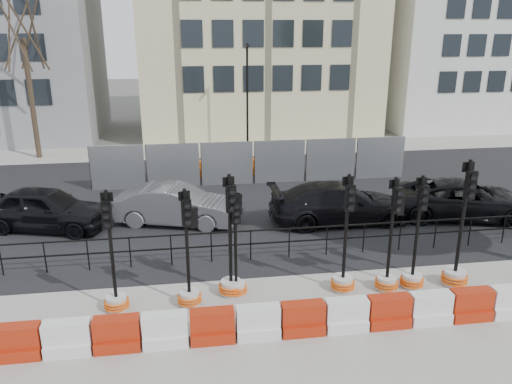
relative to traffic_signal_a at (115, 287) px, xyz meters
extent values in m
plane|color=#51514C|center=(4.95, 1.13, -0.66)|extent=(120.00, 120.00, 0.00)
cube|color=gray|center=(4.95, -1.87, -0.65)|extent=(40.00, 6.00, 0.02)
cube|color=black|center=(4.95, 8.13, -0.65)|extent=(40.00, 14.00, 0.03)
cube|color=gray|center=(4.95, 17.13, -0.65)|extent=(40.00, 4.00, 0.02)
cube|color=gray|center=(-9.05, 23.13, 6.34)|extent=(11.00, 9.00, 14.00)
cube|color=silver|center=(21.95, 23.13, 7.34)|extent=(12.00, 9.00, 16.00)
cylinder|color=black|center=(-3.45, 2.33, -0.16)|extent=(0.04, 0.04, 1.00)
cylinder|color=black|center=(-2.25, 2.33, -0.16)|extent=(0.04, 0.04, 1.00)
cylinder|color=black|center=(-1.05, 2.33, -0.16)|extent=(0.04, 0.04, 1.00)
cylinder|color=black|center=(0.15, 2.33, -0.16)|extent=(0.04, 0.04, 1.00)
cylinder|color=black|center=(1.35, 2.33, -0.16)|extent=(0.04, 0.04, 1.00)
cylinder|color=black|center=(2.55, 2.33, -0.16)|extent=(0.04, 0.04, 1.00)
cylinder|color=black|center=(3.75, 2.33, -0.16)|extent=(0.04, 0.04, 1.00)
cylinder|color=black|center=(4.95, 2.33, -0.16)|extent=(0.04, 0.04, 1.00)
cylinder|color=black|center=(6.15, 2.33, -0.16)|extent=(0.04, 0.04, 1.00)
cylinder|color=black|center=(7.35, 2.33, -0.16)|extent=(0.04, 0.04, 1.00)
cylinder|color=black|center=(8.55, 2.33, -0.16)|extent=(0.04, 0.04, 1.00)
cylinder|color=black|center=(9.75, 2.33, -0.16)|extent=(0.04, 0.04, 1.00)
cylinder|color=black|center=(10.95, 2.33, -0.16)|extent=(0.04, 0.04, 1.00)
cylinder|color=black|center=(12.15, 2.33, -0.16)|extent=(0.04, 0.04, 1.00)
cube|color=black|center=(4.95, 2.33, 0.32)|extent=(18.00, 0.04, 0.04)
cube|color=black|center=(4.95, 2.33, -0.11)|extent=(18.00, 0.04, 0.04)
cube|color=gray|center=(-1.05, 10.13, 0.34)|extent=(2.30, 0.05, 2.00)
cylinder|color=black|center=(-2.20, 10.13, 0.34)|extent=(0.05, 0.05, 2.00)
cube|color=gray|center=(1.35, 10.13, 0.34)|extent=(2.30, 0.05, 2.00)
cylinder|color=black|center=(0.20, 10.13, 0.34)|extent=(0.05, 0.05, 2.00)
cube|color=gray|center=(3.75, 10.13, 0.34)|extent=(2.30, 0.05, 2.00)
cylinder|color=black|center=(2.60, 10.13, 0.34)|extent=(0.05, 0.05, 2.00)
cube|color=gray|center=(6.15, 10.13, 0.34)|extent=(2.30, 0.05, 2.00)
cylinder|color=black|center=(5.00, 10.13, 0.34)|extent=(0.05, 0.05, 2.00)
cube|color=gray|center=(8.55, 10.13, 0.34)|extent=(2.30, 0.05, 2.00)
cylinder|color=black|center=(7.40, 10.13, 0.34)|extent=(0.05, 0.05, 2.00)
cube|color=gray|center=(10.95, 10.13, 0.34)|extent=(2.30, 0.05, 2.00)
cylinder|color=black|center=(9.80, 10.13, 0.34)|extent=(0.05, 0.05, 2.00)
cube|color=#CA710D|center=(0.95, 11.63, -0.26)|extent=(1.00, 0.40, 0.80)
cube|color=#CA710D|center=(2.95, 11.63, -0.26)|extent=(1.00, 0.40, 0.80)
cube|color=#CA710D|center=(4.95, 11.63, -0.26)|extent=(1.00, 0.40, 0.80)
cube|color=#CA710D|center=(6.95, 11.63, -0.26)|extent=(1.00, 0.40, 0.80)
cylinder|color=black|center=(5.45, 16.13, 2.34)|extent=(0.12, 0.12, 6.00)
cube|color=black|center=(5.45, 15.88, 5.24)|extent=(0.12, 0.50, 0.12)
cylinder|color=#473828|center=(-6.05, 16.63, 2.49)|extent=(0.28, 0.28, 6.30)
cube|color=#B9280E|center=(-1.88, -1.67, -0.51)|extent=(1.00, 0.50, 0.30)
cube|color=#B9280E|center=(-1.88, -1.67, -0.11)|extent=(1.00, 0.35, 0.50)
cube|color=silver|center=(-0.83, -1.67, -0.51)|extent=(1.00, 0.50, 0.30)
cube|color=silver|center=(-0.83, -1.67, -0.11)|extent=(1.00, 0.35, 0.50)
cube|color=#B9280E|center=(0.22, -1.67, -0.51)|extent=(1.00, 0.50, 0.30)
cube|color=#B9280E|center=(0.22, -1.67, -0.11)|extent=(1.00, 0.35, 0.50)
cube|color=silver|center=(1.27, -1.67, -0.51)|extent=(1.00, 0.50, 0.30)
cube|color=silver|center=(1.27, -1.67, -0.11)|extent=(1.00, 0.35, 0.50)
cube|color=#B9280E|center=(2.32, -1.67, -0.51)|extent=(1.00, 0.50, 0.30)
cube|color=#B9280E|center=(2.32, -1.67, -0.11)|extent=(1.00, 0.35, 0.50)
cube|color=silver|center=(3.37, -1.67, -0.51)|extent=(1.00, 0.50, 0.30)
cube|color=silver|center=(3.37, -1.67, -0.11)|extent=(1.00, 0.35, 0.50)
cube|color=#B9280E|center=(4.42, -1.67, -0.51)|extent=(1.00, 0.50, 0.30)
cube|color=#B9280E|center=(4.42, -1.67, -0.11)|extent=(1.00, 0.35, 0.50)
cube|color=silver|center=(5.47, -1.67, -0.51)|extent=(1.00, 0.50, 0.30)
cube|color=silver|center=(5.47, -1.67, -0.11)|extent=(1.00, 0.35, 0.50)
cube|color=#B9280E|center=(6.52, -1.67, -0.51)|extent=(1.00, 0.50, 0.30)
cube|color=#B9280E|center=(6.52, -1.67, -0.11)|extent=(1.00, 0.35, 0.50)
cube|color=silver|center=(7.57, -1.67, -0.51)|extent=(1.00, 0.50, 0.30)
cube|color=silver|center=(7.57, -1.67, -0.11)|extent=(1.00, 0.35, 0.50)
cube|color=#B9280E|center=(8.62, -1.67, -0.51)|extent=(1.00, 0.50, 0.30)
cube|color=#B9280E|center=(8.62, -1.67, -0.11)|extent=(1.00, 0.35, 0.50)
cube|color=silver|center=(9.67, -1.67, -0.51)|extent=(1.00, 0.50, 0.30)
cube|color=silver|center=(9.67, -1.67, -0.11)|extent=(1.00, 0.35, 0.50)
cylinder|color=#B8B8B3|center=(0.00, 0.01, -0.47)|extent=(0.53, 0.53, 0.39)
torus|color=#F45A0D|center=(0.00, 0.01, -0.55)|extent=(0.63, 0.63, 0.05)
torus|color=#F45A0D|center=(0.00, 0.01, -0.47)|extent=(0.63, 0.63, 0.05)
torus|color=#F45A0D|center=(0.00, 0.01, -0.39)|extent=(0.63, 0.63, 0.05)
cylinder|color=black|center=(0.00, 0.01, 1.09)|extent=(0.09, 0.09, 2.92)
cube|color=black|center=(-0.01, -0.10, 1.96)|extent=(0.24, 0.15, 0.68)
cylinder|color=black|center=(-0.01, -0.18, 1.75)|extent=(0.15, 0.06, 0.15)
cylinder|color=black|center=(-0.01, -0.18, 1.96)|extent=(0.15, 0.06, 0.15)
cylinder|color=black|center=(-0.01, -0.18, 2.18)|extent=(0.15, 0.06, 0.15)
cube|color=black|center=(0.00, 0.07, 2.35)|extent=(0.29, 0.05, 0.23)
cylinder|color=#B8B8B3|center=(1.83, 0.00, -0.47)|extent=(0.52, 0.52, 0.38)
torus|color=#F45A0D|center=(1.83, 0.00, -0.55)|extent=(0.62, 0.62, 0.05)
torus|color=#F45A0D|center=(1.83, 0.00, -0.47)|extent=(0.62, 0.62, 0.05)
torus|color=#F45A0D|center=(1.83, 0.00, -0.39)|extent=(0.62, 0.62, 0.05)
cylinder|color=black|center=(1.83, 0.00, 1.06)|extent=(0.09, 0.09, 2.87)
cube|color=black|center=(1.86, -0.11, 1.92)|extent=(0.25, 0.18, 0.67)
cylinder|color=black|center=(1.88, -0.19, 1.71)|extent=(0.15, 0.08, 0.14)
cylinder|color=black|center=(1.88, -0.19, 1.92)|extent=(0.15, 0.08, 0.14)
cylinder|color=black|center=(1.88, -0.19, 2.13)|extent=(0.15, 0.08, 0.14)
cube|color=black|center=(1.82, 0.05, 2.31)|extent=(0.29, 0.10, 0.23)
cube|color=black|center=(2.02, 0.04, 1.73)|extent=(0.22, 0.17, 0.53)
cylinder|color=#B8B8B3|center=(3.08, 0.33, -0.48)|extent=(0.48, 0.48, 0.36)
torus|color=#F45A0D|center=(3.08, 0.33, -0.56)|extent=(0.58, 0.58, 0.04)
torus|color=#F45A0D|center=(3.08, 0.33, -0.48)|extent=(0.58, 0.58, 0.04)
torus|color=#F45A0D|center=(3.08, 0.33, -0.41)|extent=(0.58, 0.58, 0.04)
cylinder|color=black|center=(3.08, 0.33, 0.94)|extent=(0.08, 0.08, 2.67)
cube|color=black|center=(3.09, 0.23, 1.74)|extent=(0.23, 0.15, 0.62)
cylinder|color=black|center=(3.10, 0.16, 1.54)|extent=(0.14, 0.06, 0.13)
cylinder|color=black|center=(3.10, 0.16, 1.74)|extent=(0.14, 0.06, 0.13)
cylinder|color=black|center=(3.10, 0.16, 1.94)|extent=(0.14, 0.06, 0.13)
cube|color=black|center=(3.08, 0.39, 2.10)|extent=(0.27, 0.05, 0.21)
cylinder|color=#B8B8B3|center=(2.95, 0.37, -0.46)|extent=(0.55, 0.55, 0.41)
torus|color=#F45A0D|center=(2.95, 0.37, -0.54)|extent=(0.66, 0.66, 0.05)
torus|color=#F45A0D|center=(2.95, 0.37, -0.46)|extent=(0.66, 0.66, 0.05)
torus|color=#F45A0D|center=(2.95, 0.37, -0.38)|extent=(0.66, 0.66, 0.05)
cylinder|color=black|center=(2.95, 0.37, 1.17)|extent=(0.09, 0.09, 3.06)
cube|color=black|center=(2.98, 0.25, 2.09)|extent=(0.27, 0.19, 0.71)
cylinder|color=black|center=(2.99, 0.17, 1.86)|extent=(0.16, 0.08, 0.15)
cylinder|color=black|center=(2.99, 0.17, 2.09)|extent=(0.16, 0.08, 0.15)
cylinder|color=black|center=(2.99, 0.17, 2.31)|extent=(0.16, 0.08, 0.15)
cube|color=black|center=(2.93, 0.43, 2.50)|extent=(0.30, 0.10, 0.24)
cube|color=black|center=(3.15, 0.42, 1.88)|extent=(0.23, 0.18, 0.56)
cylinder|color=#B8B8B3|center=(5.98, 0.15, -0.46)|extent=(0.54, 0.54, 0.40)
torus|color=#F45A0D|center=(5.98, 0.15, -0.54)|extent=(0.65, 0.65, 0.05)
torus|color=#F45A0D|center=(5.98, 0.15, -0.46)|extent=(0.65, 0.65, 0.05)
torus|color=#F45A0D|center=(5.98, 0.15, -0.38)|extent=(0.65, 0.65, 0.05)
cylinder|color=black|center=(5.98, 0.15, 1.14)|extent=(0.09, 0.09, 3.01)
cube|color=black|center=(5.98, 0.03, 2.04)|extent=(0.25, 0.15, 0.70)
cylinder|color=black|center=(5.99, -0.05, 1.82)|extent=(0.15, 0.06, 0.15)
cylinder|color=black|center=(5.99, -0.05, 2.04)|extent=(0.15, 0.06, 0.15)
cylinder|color=black|center=(5.99, -0.05, 2.26)|extent=(0.15, 0.06, 0.15)
cube|color=black|center=(5.97, 0.21, 2.44)|extent=(0.30, 0.05, 0.24)
cylinder|color=#B8B8B3|center=(7.17, 0.00, -0.47)|extent=(0.53, 0.53, 0.39)
torus|color=#F45A0D|center=(7.17, 0.00, -0.55)|extent=(0.63, 0.63, 0.05)
torus|color=#F45A0D|center=(7.17, 0.00, -0.47)|extent=(0.63, 0.63, 0.05)
torus|color=#F45A0D|center=(7.17, 0.00, -0.39)|extent=(0.63, 0.63, 0.05)
cylinder|color=black|center=(7.17, 0.00, 1.09)|extent=(0.09, 0.09, 2.93)
cube|color=black|center=(7.20, -0.11, 1.97)|extent=(0.26, 0.18, 0.68)
cylinder|color=black|center=(7.21, -0.19, 1.76)|extent=(0.15, 0.08, 0.15)
cylinder|color=black|center=(7.21, -0.19, 1.97)|extent=(0.15, 0.08, 0.15)
cylinder|color=black|center=(7.21, -0.19, 2.19)|extent=(0.15, 0.08, 0.15)
cube|color=black|center=(7.16, 0.06, 2.36)|extent=(0.29, 0.09, 0.23)
cube|color=black|center=(7.36, 0.05, 1.78)|extent=(0.22, 0.17, 0.54)
cylinder|color=#B8B8B3|center=(7.92, 0.04, -0.47)|extent=(0.53, 0.53, 0.39)
torus|color=#F45A0D|center=(7.92, 0.04, -0.55)|extent=(0.64, 0.64, 0.05)
torus|color=#F45A0D|center=(7.92, 0.04, -0.47)|extent=(0.64, 0.64, 0.05)
torus|color=#F45A0D|center=(7.92, 0.04, -0.39)|extent=(0.64, 0.64, 0.05)
cylinder|color=black|center=(7.92, 0.04, 1.10)|extent=(0.09, 0.09, 2.93)
cube|color=black|center=(7.92, -0.08, 1.98)|extent=(0.23, 0.14, 0.68)
cylinder|color=black|center=(7.92, -0.16, 1.76)|extent=(0.15, 0.05, 0.15)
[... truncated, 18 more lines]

